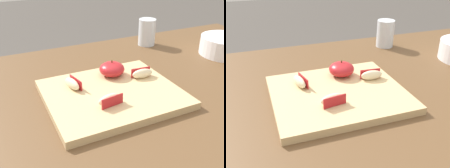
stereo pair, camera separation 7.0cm
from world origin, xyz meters
The scene contains 7 objects.
dining_table centered at (0.00, 0.00, 0.68)m, with size 1.50×0.85×0.78m.
cutting_board centered at (-0.07, -0.01, 0.79)m, with size 0.35×0.30×0.02m.
apple_half_skin_up centered at (-0.03, 0.07, 0.82)m, with size 0.07×0.07×0.05m.
apple_wedge_back centered at (-0.11, -0.07, 0.81)m, with size 0.07×0.03×0.03m.
apple_wedge_right centered at (-0.16, 0.04, 0.81)m, with size 0.04×0.07×0.03m.
apple_wedge_near_knife centered at (0.04, 0.02, 0.81)m, with size 0.06×0.03×0.03m.
drinking_glass_water centered at (0.24, 0.31, 0.83)m, with size 0.07×0.07×0.10m.
Camera 2 is at (-0.27, -0.60, 1.14)m, focal length 42.47 mm.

